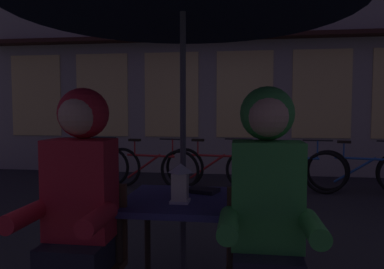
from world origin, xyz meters
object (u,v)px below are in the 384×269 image
chair_left (85,257)px  bicycle_fourth (291,170)px  person_right_hooded (267,200)px  bicycle_third (215,168)px  bicycle_nearest (84,165)px  book (202,190)px  lantern (181,182)px  bicycle_fifth (363,172)px  chair_right (265,267)px  bicycle_second (150,168)px  cafe_table (183,214)px  person_left_hooded (79,194)px

chair_left → bicycle_fourth: 4.28m
person_right_hooded → bicycle_third: person_right_hooded is taller
bicycle_nearest → book: 4.35m
lantern → bicycle_fifth: lantern is taller
bicycle_nearest → bicycle_fifth: size_ratio=1.02×
lantern → bicycle_fifth: 4.39m
person_right_hooded → book: bearing=122.1°
chair_right → bicycle_fourth: bearing=80.7°
bicycle_second → bicycle_third: size_ratio=0.99×
cafe_table → bicycle_nearest: (-2.34, 3.75, -0.29)m
person_left_hooded → bicycle_fifth: size_ratio=0.85×
lantern → bicycle_nearest: (-2.34, 3.87, -0.51)m
lantern → bicycle_third: size_ratio=0.14×
bicycle_third → book: bearing=-87.2°
chair_right → bicycle_third: bearing=97.7°
cafe_table → person_left_hooded: 0.67m
chair_left → bicycle_second: size_ratio=0.52×
lantern → person_right_hooded: 0.57m
person_right_hooded → chair_right: bearing=90.0°
cafe_table → person_left_hooded: person_left_hooded is taller
bicycle_fourth → person_right_hooded: bearing=-99.1°
bicycle_fourth → bicycle_nearest: bearing=177.4°
chair_left → chair_right: same height
person_right_hooded → book: (-0.38, 0.60, -0.09)m
person_right_hooded → bicycle_fifth: size_ratio=0.85×
chair_left → bicycle_fifth: (2.70, 4.01, -0.14)m
cafe_table → chair_left: size_ratio=0.85×
cafe_table → lantern: lantern is taller
cafe_table → person_left_hooded: (-0.48, -0.43, 0.21)m
bicycle_second → bicycle_fifth: size_ratio=1.01×
person_left_hooded → bicycle_third: bearing=84.4°
bicycle_third → bicycle_fifth: 2.29m
person_left_hooded → person_right_hooded: size_ratio=1.00×
chair_right → lantern: bearing=151.8°
book → bicycle_fifth: bearing=77.9°
bicycle_fourth → bicycle_fifth: same height
chair_right → person_left_hooded: (-0.96, -0.06, 0.36)m
chair_left → cafe_table: bearing=37.5°
bicycle_nearest → bicycle_second: bearing=-8.3°
person_right_hooded → bicycle_nearest: person_right_hooded is taller
bicycle_fourth → chair_left: bearing=-112.1°
chair_left → bicycle_third: chair_left is taller
cafe_table → book: bearing=60.1°
person_left_hooded → book: 0.84m
person_left_hooded → bicycle_third: person_left_hooded is taller
cafe_table → bicycle_fourth: bearing=72.6°
chair_right → book: (-0.38, 0.55, 0.26)m
bicycle_second → chair_right: bearing=-68.0°
chair_right → bicycle_fifth: (1.74, 4.01, -0.14)m
chair_left → bicycle_third: 4.11m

